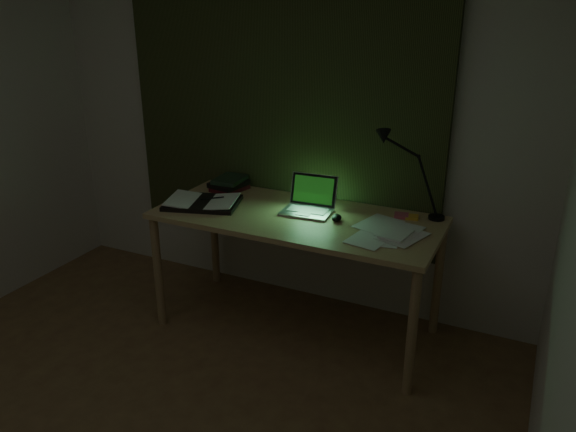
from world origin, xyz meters
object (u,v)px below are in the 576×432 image
book_stack (229,183)px  desk_lamp (441,177)px  desk (296,274)px  open_textbook (203,202)px  laptop (307,197)px  loose_papers (388,232)px

book_stack → desk_lamp: (1.39, 0.06, 0.21)m
desk → open_textbook: bearing=-172.0°
book_stack → desk_lamp: 1.40m
laptop → book_stack: size_ratio=1.45×
laptop → open_textbook: size_ratio=0.74×
laptop → desk_lamp: 0.79m
open_textbook → loose_papers: bearing=-14.1°
desk → desk_lamp: size_ratio=3.31×
desk → loose_papers: loose_papers is taller
open_textbook → book_stack: bearing=73.7°
laptop → book_stack: bearing=160.6°
desk → book_stack: bearing=158.7°
book_stack → desk: bearing=-21.3°
open_textbook → desk_lamp: desk_lamp is taller
open_textbook → loose_papers: open_textbook is taller
book_stack → laptop: bearing=-15.5°
desk → open_textbook: (-0.61, -0.09, 0.41)m
loose_papers → desk_lamp: bearing=59.7°
desk → loose_papers: 0.70m
desk → desk_lamp: (0.77, 0.30, 0.65)m
open_textbook → laptop: bearing=-4.1°
book_stack → loose_papers: 1.22m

